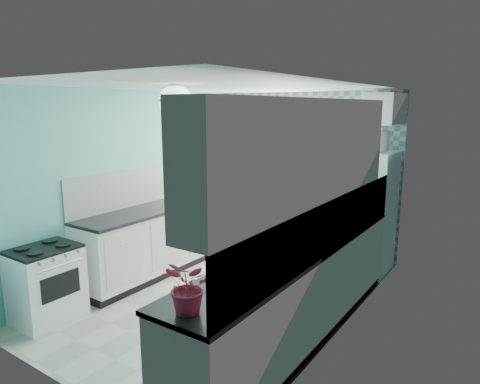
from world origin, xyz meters
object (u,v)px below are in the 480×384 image
Objects in this scene: stove at (46,283)px; fridge at (364,211)px; fruit_bowl at (239,279)px; sink at (339,225)px; microwave at (368,141)px; ceiling_light at (176,102)px; potted_plant at (189,287)px.

fridge is at bearing 58.94° from stove.
fruit_bowl is at bearing 6.92° from stove.
stove is at bearing -136.57° from sink.
fruit_bowl is 0.60× the size of microwave.
sink is at bearing 45.86° from stove.
fridge is at bearing 52.65° from microwave.
microwave reaches higher than stove.
ceiling_light is 1.15× the size of fruit_bowl.
potted_plant is at bearing -6.65° from stove.
fridge is at bearing 66.78° from ceiling_light.
stove is 2.47m from fruit_bowl.
sink is 1.05× the size of microwave.
stove is 3.31m from sink.
microwave is (-0.09, 1.18, 0.89)m from sink.
stove is at bearing 54.57° from microwave.
microwave reaches higher than fridge.
ceiling_light is at bearing 37.25° from stove.
ceiling_light is 3.18m from fridge.
sink is 1.48m from microwave.
potted_plant is (1.20, -1.23, -1.20)m from ceiling_light.
ceiling_light is 0.66× the size of sink.
microwave reaches higher than sink.
fridge is 3.16× the size of sink.
microwave is (0.00, 0.00, 0.98)m from fridge.
potted_plant is at bearing -86.13° from fridge.
fridge reaches higher than sink.
ceiling_light is at bearing 151.42° from fruit_bowl.
fridge is 2.10× the size of stove.
microwave is at bearing 95.28° from sink.
sink reaches higher than potted_plant.
fridge is at bearing 91.36° from potted_plant.
fridge is 3.33× the size of microwave.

